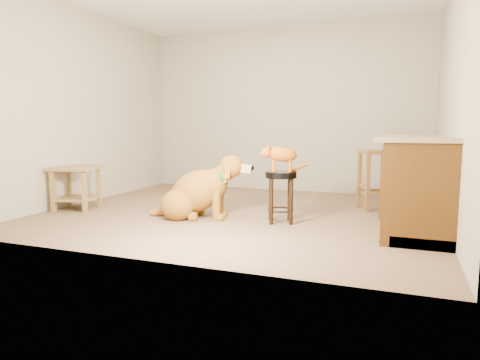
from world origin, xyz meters
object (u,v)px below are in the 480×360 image
at_px(golden_retriever, 198,193).
at_px(padded_stool, 281,186).
at_px(tabby_kitten, 280,155).
at_px(wood_stool, 376,179).
at_px(side_table, 76,181).

bearing_deg(golden_retriever, padded_stool, -5.09).
relative_size(golden_retriever, tabby_kitten, 2.59).
bearing_deg(wood_stool, golden_retriever, -146.21).
relative_size(padded_stool, golden_retriever, 0.46).
relative_size(wood_stool, tabby_kitten, 1.58).
xyz_separation_m(padded_stool, wood_stool, (0.92, 1.14, -0.01)).
height_order(golden_retriever, tabby_kitten, tabby_kitten).
distance_m(side_table, golden_retriever, 1.66).
xyz_separation_m(wood_stool, side_table, (-3.52, -1.31, -0.03)).
bearing_deg(side_table, wood_stool, 20.46).
xyz_separation_m(side_table, golden_retriever, (1.66, 0.07, -0.07)).
xyz_separation_m(golden_retriever, tabby_kitten, (0.93, 0.10, 0.44)).
distance_m(wood_stool, golden_retriever, 2.24).
distance_m(wood_stool, side_table, 3.75).
height_order(padded_stool, wood_stool, wood_stool).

